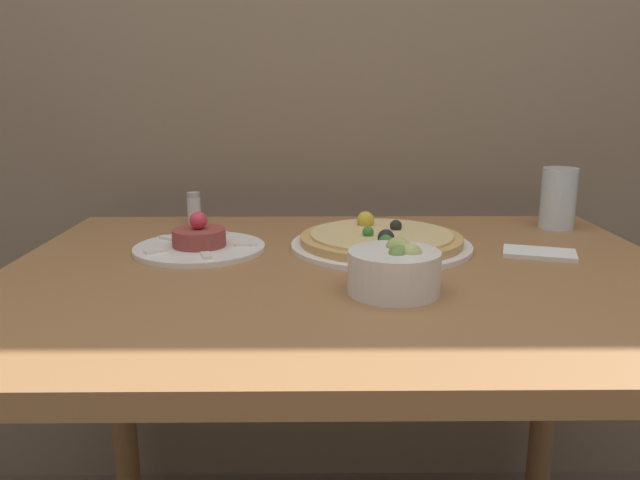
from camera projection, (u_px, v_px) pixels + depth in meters
dining_table at (342, 325)px, 1.10m from camera, size 1.18×0.89×0.77m
pizza_plate at (381, 241)px, 1.20m from camera, size 0.35×0.35×0.06m
tartare_plate at (199, 244)px, 1.18m from camera, size 0.25×0.25×0.08m
small_bowl at (395, 269)px, 0.94m from camera, size 0.14×0.14×0.08m
drinking_glass at (558, 198)px, 1.36m from camera, size 0.08×0.08×0.13m
napkin at (539, 253)px, 1.16m from camera, size 0.15×0.11×0.01m
salt_shaker at (194, 208)px, 1.42m from camera, size 0.03×0.03×0.07m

